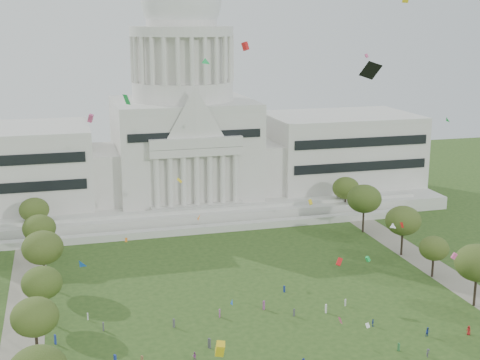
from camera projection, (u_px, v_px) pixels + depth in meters
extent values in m
cube|color=silver|center=(184.00, 197.00, 221.97)|extent=(160.00, 60.00, 4.00)
cube|color=silver|center=(206.00, 229.00, 191.26)|extent=(130.00, 3.00, 2.00)
cube|color=silver|center=(200.00, 216.00, 198.41)|extent=(140.00, 3.00, 5.00)
cube|color=silver|center=(7.00, 169.00, 203.84)|extent=(50.00, 34.00, 22.00)
cube|color=silver|center=(340.00, 151.00, 232.15)|extent=(50.00, 34.00, 22.00)
cube|color=silver|center=(101.00, 174.00, 209.88)|extent=(12.00, 26.00, 16.00)
cube|color=silver|center=(265.00, 165.00, 223.77)|extent=(12.00, 26.00, 16.00)
cube|color=silver|center=(184.00, 150.00, 217.30)|extent=(44.00, 38.00, 28.00)
cube|color=silver|center=(196.00, 152.00, 197.80)|extent=(28.00, 3.00, 2.40)
cube|color=black|center=(2.00, 175.00, 187.25)|extent=(46.00, 0.40, 11.00)
cube|color=black|center=(362.00, 154.00, 215.56)|extent=(46.00, 0.40, 11.00)
cylinder|color=silver|center=(183.00, 91.00, 212.77)|extent=(32.00, 32.00, 6.00)
cylinder|color=silver|center=(182.00, 59.00, 210.44)|extent=(28.00, 28.00, 14.00)
cylinder|color=silver|center=(182.00, 31.00, 208.45)|extent=(32.40, 32.40, 3.00)
cylinder|color=silver|center=(181.00, 13.00, 207.17)|extent=(22.00, 22.00, 8.00)
ellipsoid|color=silver|center=(181.00, 0.00, 206.23)|extent=(25.00, 25.00, 26.20)
cube|color=gray|center=(24.00, 332.00, 130.38)|extent=(8.00, 160.00, 0.04)
cube|color=gray|center=(456.00, 282.00, 155.08)|extent=(8.00, 160.00, 0.04)
cylinder|color=black|center=(37.00, 347.00, 118.60)|extent=(0.56, 0.56, 5.47)
ellipsoid|color=#3C521B|center=(35.00, 317.00, 117.25)|extent=(8.42, 8.42, 6.89)
cylinder|color=black|center=(475.00, 292.00, 141.59)|extent=(0.56, 0.56, 6.20)
ellipsoid|color=#354718|center=(477.00, 263.00, 140.06)|extent=(9.55, 9.55, 7.82)
cylinder|color=black|center=(44.00, 309.00, 134.44)|extent=(0.56, 0.56, 5.27)
ellipsoid|color=#354D18|center=(42.00, 283.00, 133.14)|extent=(8.12, 8.12, 6.65)
cylinder|color=black|center=(433.00, 268.00, 157.83)|extent=(0.56, 0.56, 4.56)
ellipsoid|color=#40521C|center=(434.00, 248.00, 156.71)|extent=(7.01, 7.01, 5.74)
cylinder|color=black|center=(45.00, 274.00, 151.71)|extent=(0.56, 0.56, 6.03)
ellipsoid|color=#384819|center=(43.00, 248.00, 150.21)|extent=(9.29, 9.29, 7.60)
cylinder|color=black|center=(402.00, 244.00, 172.35)|extent=(0.56, 0.56, 5.97)
ellipsoid|color=#3D501C|center=(403.00, 221.00, 170.87)|extent=(9.19, 9.19, 7.52)
cylinder|color=black|center=(41.00, 250.00, 168.92)|extent=(0.56, 0.56, 5.41)
ellipsoid|color=#374A17|center=(39.00, 228.00, 167.58)|extent=(8.33, 8.33, 6.81)
cylinder|color=black|center=(363.00, 221.00, 190.87)|extent=(0.56, 0.56, 6.37)
ellipsoid|color=#304815|center=(364.00, 199.00, 189.29)|extent=(9.82, 9.82, 8.03)
cylinder|color=black|center=(36.00, 229.00, 185.50)|extent=(0.56, 0.56, 5.32)
ellipsoid|color=#394D18|center=(34.00, 210.00, 184.19)|extent=(8.19, 8.19, 6.70)
cylinder|color=black|center=(345.00, 206.00, 208.43)|extent=(0.56, 0.56, 5.47)
ellipsoid|color=#394F16|center=(346.00, 188.00, 207.08)|extent=(8.42, 8.42, 6.89)
imported|color=#B21E1E|center=(469.00, 330.00, 128.95)|extent=(0.92, 1.07, 1.86)
imported|color=navy|center=(428.00, 332.00, 128.31)|extent=(0.97, 0.68, 1.86)
imported|color=#994C8C|center=(194.00, 356.00, 119.26)|extent=(0.91, 0.74, 1.62)
imported|color=#4C4C51|center=(428.00, 353.00, 120.32)|extent=(1.21, 1.02, 1.67)
imported|color=navy|center=(373.00, 323.00, 132.53)|extent=(0.80, 1.03, 1.55)
cube|color=silver|center=(345.00, 303.00, 142.06)|extent=(0.46, 0.45, 1.50)
cube|color=navy|center=(115.00, 360.00, 117.69)|extent=(0.51, 0.60, 1.92)
cube|color=silver|center=(88.00, 316.00, 135.41)|extent=(0.27, 0.41, 1.47)
cube|color=#4C4C51|center=(174.00, 323.00, 132.11)|extent=(0.42, 0.53, 1.76)
cube|color=navy|center=(55.00, 339.00, 125.23)|extent=(0.44, 0.56, 1.87)
cube|color=#4C4C51|center=(294.00, 313.00, 137.11)|extent=(0.48, 0.39, 1.58)
cube|color=silver|center=(326.00, 309.00, 138.62)|extent=(0.39, 0.54, 1.86)
cube|color=#33723F|center=(399.00, 347.00, 122.69)|extent=(0.42, 0.48, 1.55)
cube|color=#994C8C|center=(220.00, 313.00, 136.62)|extent=(0.37, 0.51, 1.72)
cube|color=#994C8C|center=(264.00, 305.00, 140.20)|extent=(0.58, 0.59, 1.92)
cube|color=navy|center=(284.00, 289.00, 149.19)|extent=(0.42, 0.47, 1.49)
cube|color=#4C4C51|center=(209.00, 343.00, 123.69)|extent=(0.54, 0.60, 1.94)
cube|color=olive|center=(142.00, 360.00, 117.89)|extent=(0.51, 0.45, 1.63)
cube|color=#4C4C51|center=(103.00, 327.00, 130.61)|extent=(0.33, 0.49, 1.77)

